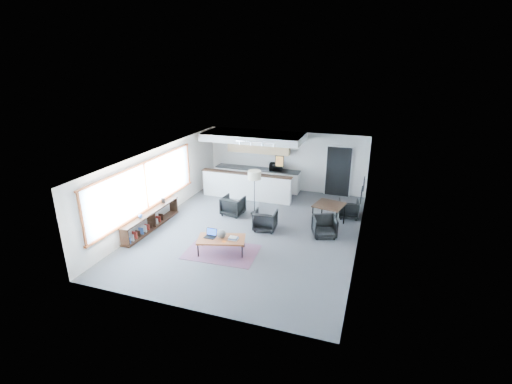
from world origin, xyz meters
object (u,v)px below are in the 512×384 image
(laptop, at_px, (211,234))
(dining_chair_near, at_px, (324,227))
(ceramic_pot, at_px, (221,234))
(dining_table, at_px, (329,206))
(book_stack, at_px, (233,238))
(microwave, at_px, (276,166))
(coffee_table, at_px, (221,239))
(armchair_left, at_px, (233,205))
(dining_chair_far, at_px, (348,209))
(floor_lamp, at_px, (254,177))
(armchair_right, at_px, (265,219))

(laptop, height_order, dining_chair_near, laptop)
(ceramic_pot, xyz_separation_m, dining_table, (2.77, 2.92, 0.13))
(book_stack, bearing_deg, dining_table, 50.34)
(microwave, bearing_deg, ceramic_pot, -98.72)
(coffee_table, relative_size, armchair_left, 2.02)
(laptop, distance_m, dining_chair_near, 3.73)
(laptop, relative_size, microwave, 0.60)
(dining_chair_near, xyz_separation_m, dining_chair_far, (0.59, 1.85, -0.01))
(dining_chair_near, relative_size, dining_chair_far, 1.04)
(dining_chair_near, relative_size, microwave, 1.13)
(floor_lamp, xyz_separation_m, microwave, (0.04, 2.78, -0.34))
(laptop, bearing_deg, armchair_right, 60.75)
(armchair_right, bearing_deg, coffee_table, 63.63)
(book_stack, relative_size, dining_table, 0.26)
(laptop, relative_size, floor_lamp, 0.20)
(dining_chair_near, bearing_deg, floor_lamp, 139.23)
(floor_lamp, bearing_deg, book_stack, -82.67)
(ceramic_pot, bearing_deg, dining_chair_far, 49.21)
(dining_table, relative_size, dining_chair_near, 1.77)
(book_stack, bearing_deg, armchair_right, 77.60)
(book_stack, distance_m, armchair_left, 2.96)
(dining_table, bearing_deg, ceramic_pot, -133.47)
(book_stack, distance_m, floor_lamp, 3.24)
(ceramic_pot, height_order, dining_chair_near, ceramic_pot)
(laptop, xyz_separation_m, floor_lamp, (0.32, 3.10, 0.94))
(coffee_table, height_order, book_stack, book_stack)
(floor_lamp, relative_size, dining_chair_far, 2.75)
(coffee_table, xyz_separation_m, armchair_left, (-0.76, 2.78, -0.04))
(laptop, relative_size, armchair_right, 0.45)
(ceramic_pot, distance_m, dining_table, 4.03)
(dining_chair_far, height_order, microwave, microwave)
(ceramic_pot, bearing_deg, dining_chair_near, 36.42)
(ceramic_pot, relative_size, armchair_right, 0.35)
(ceramic_pot, distance_m, dining_chair_far, 5.14)
(armchair_left, bearing_deg, laptop, 103.37)
(dining_table, relative_size, dining_chair_far, 1.85)
(dining_chair_far, bearing_deg, book_stack, 42.69)
(floor_lamp, height_order, dining_table, floor_lamp)
(laptop, height_order, armchair_right, armchair_right)
(book_stack, relative_size, dining_chair_near, 0.45)
(floor_lamp, relative_size, microwave, 2.98)
(coffee_table, distance_m, dining_chair_far, 5.15)
(floor_lamp, bearing_deg, dining_table, -3.49)
(floor_lamp, distance_m, dining_chair_far, 3.66)
(ceramic_pot, bearing_deg, microwave, 89.89)
(ceramic_pot, distance_m, floor_lamp, 3.21)
(laptop, relative_size, armchair_left, 0.44)
(dining_chair_near, distance_m, dining_chair_far, 1.94)
(book_stack, height_order, dining_chair_far, dining_chair_far)
(coffee_table, xyz_separation_m, armchair_right, (0.78, 1.92, -0.04))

